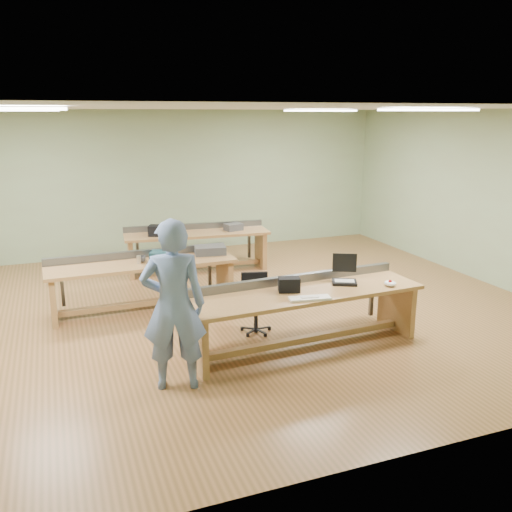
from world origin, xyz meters
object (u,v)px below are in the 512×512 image
at_px(task_chair, 256,311).
at_px(parts_bin_teal, 163,255).
at_px(person, 174,305).
at_px(parts_bin_grey, 210,250).
at_px(workbench_front, 303,305).
at_px(workbench_mid, 142,274).
at_px(workbench_back, 197,242).
at_px(laptop_base, 344,282).
at_px(camera_bag, 289,285).
at_px(drinks_can, 139,260).
at_px(mug, 142,259).

height_order(task_chair, parts_bin_teal, parts_bin_teal).
bearing_deg(person, parts_bin_grey, -100.37).
xyz_separation_m(workbench_front, workbench_mid, (-1.70, 2.10, -0.01)).
relative_size(workbench_back, laptop_base, 8.63).
xyz_separation_m(workbench_back, camera_bag, (0.19, -3.85, 0.29)).
distance_m(workbench_mid, laptop_base, 3.10).
height_order(parts_bin_grey, drinks_can, parts_bin_grey).
distance_m(camera_bag, task_chair, 0.86).
distance_m(person, camera_bag, 1.67).
relative_size(workbench_front, person, 1.66).
height_order(task_chair, parts_bin_grey, parts_bin_grey).
bearing_deg(laptop_base, workbench_back, 131.12).
xyz_separation_m(workbench_back, laptop_base, (1.01, -3.80, 0.21)).
bearing_deg(person, laptop_base, -153.52).
bearing_deg(task_chair, camera_bag, -57.54).
relative_size(laptop_base, mug, 2.61).
relative_size(workbench_mid, task_chair, 3.49).
bearing_deg(workbench_mid, person, -92.71).
bearing_deg(mug, parts_bin_teal, 8.12).
xyz_separation_m(person, drinks_can, (0.02, 2.51, -0.14)).
relative_size(person, mug, 15.50).
height_order(workbench_mid, parts_bin_grey, parts_bin_grey).
relative_size(camera_bag, parts_bin_grey, 0.55).
xyz_separation_m(camera_bag, task_chair, (-0.21, 0.63, -0.54)).
xyz_separation_m(parts_bin_grey, drinks_can, (-1.15, -0.17, -0.01)).
bearing_deg(workbench_back, parts_bin_teal, -114.52).
bearing_deg(workbench_mid, mug, -92.61).
height_order(workbench_mid, drinks_can, drinks_can).
xyz_separation_m(workbench_mid, laptop_base, (2.33, -2.03, 0.21)).
distance_m(workbench_mid, workbench_back, 2.21).
relative_size(camera_bag, parts_bin_teal, 0.75).
bearing_deg(parts_bin_grey, workbench_front, -74.71).
distance_m(workbench_front, person, 1.88).
xyz_separation_m(camera_bag, drinks_can, (-1.56, 1.99, -0.03)).
bearing_deg(parts_bin_teal, person, -98.60).
bearing_deg(parts_bin_teal, laptop_base, -45.75).
bearing_deg(workbench_front, workbench_back, 92.43).
xyz_separation_m(workbench_back, parts_bin_teal, (-0.99, -1.75, 0.26)).
distance_m(workbench_back, mug, 2.24).
relative_size(parts_bin_grey, mug, 3.95).
distance_m(task_chair, parts_bin_teal, 1.84).
height_order(person, camera_bag, person).
relative_size(person, drinks_can, 15.67).
bearing_deg(camera_bag, workbench_back, 109.56).
bearing_deg(laptop_base, task_chair, 176.54).
bearing_deg(parts_bin_teal, camera_bag, -60.57).
distance_m(parts_bin_teal, parts_bin_grey, 0.78).
relative_size(workbench_mid, drinks_can, 23.36).
height_order(workbench_front, drinks_can, drinks_can).
height_order(workbench_mid, workbench_back, same).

